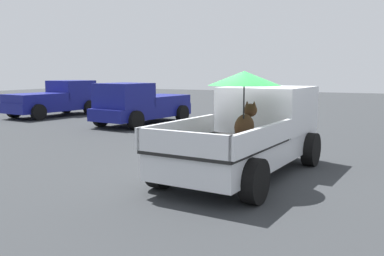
{
  "coord_description": "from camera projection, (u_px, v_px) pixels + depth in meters",
  "views": [
    {
      "loc": [
        -8.68,
        -2.93,
        2.26
      ],
      "look_at": [
        -0.82,
        0.86,
        1.1
      ],
      "focal_mm": 39.72,
      "sensor_mm": 36.0,
      "label": 1
    }
  ],
  "objects": [
    {
      "name": "ground_plane",
      "position": [
        244.0,
        175.0,
        9.31
      ],
      "size": [
        80.0,
        80.0,
        0.0
      ],
      "primitive_type": "plane",
      "color": "#2D3033"
    },
    {
      "name": "pickup_truck_main",
      "position": [
        253.0,
        129.0,
        9.55
      ],
      "size": [
        5.2,
        2.62,
        2.27
      ],
      "rotation": [
        0.0,
        0.0,
        -0.09
      ],
      "color": "black",
      "rests_on": "ground"
    },
    {
      "name": "pickup_truck_red",
      "position": [
        56.0,
        99.0,
        21.75
      ],
      "size": [
        5.0,
        2.67,
        1.8
      ],
      "rotation": [
        0.0,
        0.0,
        -0.13
      ],
      "color": "black",
      "rests_on": "ground"
    },
    {
      "name": "pickup_truck_far",
      "position": [
        140.0,
        104.0,
        18.15
      ],
      "size": [
        4.99,
        2.65,
        1.8
      ],
      "rotation": [
        0.0,
        0.0,
        3.01
      ],
      "color": "black",
      "rests_on": "ground"
    }
  ]
}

